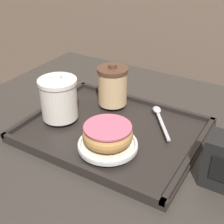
# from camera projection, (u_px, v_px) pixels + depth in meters

# --- Properties ---
(cafe_table) EXTENTS (0.95, 0.82, 0.73)m
(cafe_table) POSITION_uv_depth(u_px,v_px,m) (117.00, 178.00, 0.90)
(cafe_table) COLOR #38332D
(cafe_table) RESTS_ON ground_plane
(serving_tray) EXTENTS (0.43, 0.34, 0.02)m
(serving_tray) POSITION_uv_depth(u_px,v_px,m) (112.00, 131.00, 0.80)
(serving_tray) COLOR #282321
(serving_tray) RESTS_ON cafe_table
(coffee_cup_front) EXTENTS (0.10, 0.10, 0.12)m
(coffee_cup_front) POSITION_uv_depth(u_px,v_px,m) (59.00, 98.00, 0.80)
(coffee_cup_front) COLOR white
(coffee_cup_front) RESTS_ON serving_tray
(coffee_cup_rear) EXTENTS (0.09, 0.09, 0.12)m
(coffee_cup_rear) POSITION_uv_depth(u_px,v_px,m) (113.00, 86.00, 0.87)
(coffee_cup_rear) COLOR #E0B784
(coffee_cup_rear) RESTS_ON serving_tray
(plate_with_chocolate_donut) EXTENTS (0.14, 0.14, 0.01)m
(plate_with_chocolate_donut) POSITION_uv_depth(u_px,v_px,m) (108.00, 144.00, 0.71)
(plate_with_chocolate_donut) COLOR white
(plate_with_chocolate_donut) RESTS_ON serving_tray
(donut_chocolate_glazed) EXTENTS (0.11, 0.11, 0.04)m
(donut_chocolate_glazed) POSITION_uv_depth(u_px,v_px,m) (108.00, 134.00, 0.69)
(donut_chocolate_glazed) COLOR tan
(donut_chocolate_glazed) RESTS_ON plate_with_chocolate_donut
(spoon) EXTENTS (0.10, 0.14, 0.01)m
(spoon) POSITION_uv_depth(u_px,v_px,m) (159.00, 115.00, 0.83)
(spoon) COLOR silver
(spoon) RESTS_ON serving_tray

